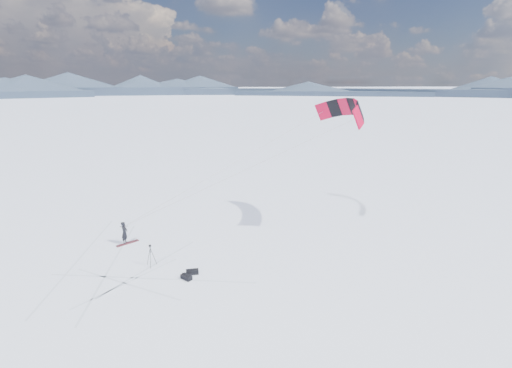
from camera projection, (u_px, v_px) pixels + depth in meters
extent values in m
plane|color=white|center=(126.00, 273.00, 21.85)|extent=(1800.00, 1800.00, 0.00)
cube|color=#1E293D|center=(443.00, 93.00, 291.14)|extent=(142.83, 132.24, 5.14)
cone|color=#1E293D|center=(444.00, 90.00, 290.46)|extent=(90.28, 90.28, 8.00)
cube|color=#1E293D|center=(327.00, 92.00, 322.30)|extent=(155.14, 103.25, 5.14)
cone|color=#1E293D|center=(327.00, 89.00, 321.62)|extent=(84.80, 84.80, 8.00)
cube|color=#1E293D|center=(224.00, 92.00, 329.07)|extent=(154.88, 65.89, 5.14)
cone|color=#1E293D|center=(224.00, 89.00, 328.39)|extent=(72.46, 72.46, 8.00)
cube|color=#1E293D|center=(116.00, 93.00, 310.90)|extent=(154.88, 65.89, 5.14)
cone|color=#1E293D|center=(116.00, 89.00, 310.22)|extent=(72.46, 72.46, 8.00)
cube|color=silver|center=(2.00, 326.00, 17.07)|extent=(6.00, 0.12, 0.01)
cube|color=silver|center=(57.00, 295.00, 19.58)|extent=(3.52, 7.29, 0.01)
cube|color=silver|center=(99.00, 271.00, 22.09)|extent=(6.45, 7.79, 0.01)
cube|color=silver|center=(133.00, 251.00, 24.60)|extent=(11.66, 3.07, 0.01)
cube|color=silver|center=(155.00, 295.00, 19.56)|extent=(1.27, 5.91, 0.01)
cube|color=silver|center=(187.00, 271.00, 22.07)|extent=(6.52, 4.83, 0.01)
imported|color=black|center=(126.00, 243.00, 25.86)|extent=(0.51, 0.66, 1.59)
cube|color=maroon|center=(128.00, 243.00, 25.83)|extent=(1.51, 1.11, 0.04)
cylinder|color=black|center=(154.00, 256.00, 22.63)|extent=(0.35, 0.17, 1.20)
cylinder|color=black|center=(149.00, 256.00, 22.60)|extent=(0.31, 0.24, 1.20)
cylinder|color=black|center=(150.00, 258.00, 22.37)|extent=(0.07, 0.37, 1.20)
cylinder|color=black|center=(150.00, 250.00, 22.42)|extent=(0.03, 0.03, 0.33)
cube|color=black|center=(150.00, 247.00, 22.36)|extent=(0.09, 0.09, 0.05)
cube|color=black|center=(150.00, 246.00, 22.34)|extent=(0.15, 0.13, 0.09)
cylinder|color=black|center=(150.00, 245.00, 22.42)|extent=(0.07, 0.09, 0.07)
cube|color=black|center=(192.00, 272.00, 21.68)|extent=(0.73, 0.35, 0.27)
cylinder|color=black|center=(192.00, 270.00, 21.64)|extent=(0.69, 0.08, 0.07)
cube|color=black|center=(186.00, 277.00, 21.11)|extent=(0.69, 0.73, 0.25)
cylinder|color=black|center=(186.00, 275.00, 21.07)|extent=(0.47, 0.54, 0.08)
cube|color=#C0052A|center=(358.00, 117.00, 24.60)|extent=(1.30, 0.81, 1.59)
cube|color=black|center=(360.00, 112.00, 25.40)|extent=(1.10, 0.97, 1.50)
cube|color=#C0052A|center=(358.00, 109.00, 26.35)|extent=(0.88, 1.04, 1.40)
cube|color=black|center=(353.00, 107.00, 27.34)|extent=(0.71, 1.05, 1.28)
cube|color=#C0052A|center=(345.00, 107.00, 28.31)|extent=(0.94, 1.03, 1.40)
cube|color=black|center=(335.00, 108.00, 29.18)|extent=(1.16, 0.94, 1.50)
cube|color=#C0052A|center=(323.00, 111.00, 29.85)|extent=(1.34, 0.77, 1.59)
cylinder|color=#919299|center=(239.00, 173.00, 25.06)|extent=(15.80, 2.28, 7.36)
cylinder|color=#919299|center=(231.00, 164.00, 27.69)|extent=(15.61, 3.37, 7.36)
cylinder|color=black|center=(124.00, 226.00, 25.52)|extent=(0.55, 0.05, 0.03)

